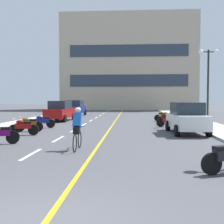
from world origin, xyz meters
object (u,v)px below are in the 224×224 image
at_px(motorcycle_4, 29,124).
at_px(motorcycle_6, 168,120).
at_px(motorcycle_3, 23,127).
at_px(cyclist_rider, 77,128).
at_px(parked_car_far, 75,108).
at_px(parked_car_near, 187,118).
at_px(motorcycle_5, 42,121).
at_px(motorcycle_8, 164,116).
at_px(motorcycle_7, 168,118).
at_px(street_lamp_mid, 208,70).
at_px(parked_car_mid, 60,111).

bearing_deg(motorcycle_4, motorcycle_6, 21.93).
height_order(motorcycle_3, cyclist_rider, cyclist_rider).
bearing_deg(parked_car_far, motorcycle_6, -53.83).
relative_size(parked_car_near, motorcycle_5, 2.62).
xyz_separation_m(parked_car_far, motorcycle_6, (9.15, -12.52, -0.44)).
height_order(motorcycle_5, motorcycle_8, same).
bearing_deg(parked_car_far, motorcycle_3, -88.33).
bearing_deg(motorcycle_5, cyclist_rider, -63.86).
bearing_deg(motorcycle_7, cyclist_rider, -113.35).
xyz_separation_m(street_lamp_mid, motorcycle_8, (-2.74, 3.92, -3.64)).
height_order(parked_car_far, motorcycle_5, parked_car_far).
height_order(motorcycle_7, cyclist_rider, cyclist_rider).
height_order(motorcycle_6, motorcycle_7, same).
bearing_deg(motorcycle_5, street_lamp_mid, 11.37).
height_order(motorcycle_5, motorcycle_7, same).
bearing_deg(motorcycle_8, motorcycle_7, -90.47).
distance_m(parked_car_near, motorcycle_7, 5.97).
relative_size(parked_car_far, motorcycle_8, 2.52).
xyz_separation_m(parked_car_mid, motorcycle_6, (9.05, -4.77, -0.44)).
height_order(motorcycle_4, motorcycle_5, same).
bearing_deg(motorcycle_3, motorcycle_6, 31.62).
height_order(parked_car_mid, motorcycle_5, parked_car_mid).
relative_size(motorcycle_4, cyclist_rider, 0.96).
xyz_separation_m(motorcycle_6, motorcycle_8, (0.26, 4.72, 0.00)).
distance_m(motorcycle_6, cyclist_rider, 10.73).
distance_m(motorcycle_7, cyclist_rider, 12.70).
xyz_separation_m(parked_car_near, motorcycle_8, (-0.34, 8.61, -0.44)).
relative_size(parked_car_far, motorcycle_5, 2.62).
xyz_separation_m(parked_car_mid, motorcycle_4, (0.11, -8.37, -0.44)).
bearing_deg(parked_car_near, motorcycle_8, 92.26).
relative_size(motorcycle_5, cyclist_rider, 0.92).
distance_m(motorcycle_5, motorcycle_6, 8.87).
xyz_separation_m(street_lamp_mid, motorcycle_5, (-11.74, -2.36, -3.64)).
bearing_deg(street_lamp_mid, parked_car_far, 136.05).
xyz_separation_m(motorcycle_4, cyclist_rider, (4.15, -5.99, 0.41)).
height_order(parked_car_near, motorcycle_7, parked_car_near).
relative_size(motorcycle_6, motorcycle_8, 0.97).
distance_m(motorcycle_5, motorcycle_7, 9.67).
xyz_separation_m(motorcycle_6, motorcycle_7, (0.24, 2.07, 0.00)).
bearing_deg(cyclist_rider, motorcycle_3, 131.94).
bearing_deg(motorcycle_3, motorcycle_4, 100.14).
bearing_deg(parked_car_mid, parked_car_far, 90.78).
relative_size(motorcycle_3, motorcycle_6, 1.03).
distance_m(motorcycle_4, motorcycle_6, 9.64).
relative_size(parked_car_mid, motorcycle_3, 2.54).
bearing_deg(cyclist_rider, motorcycle_5, 116.14).
bearing_deg(cyclist_rider, parked_car_mid, 106.50).
bearing_deg(motorcycle_5, motorcycle_8, 34.94).
distance_m(street_lamp_mid, motorcycle_8, 6.01).
distance_m(parked_car_mid, cyclist_rider, 14.97).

